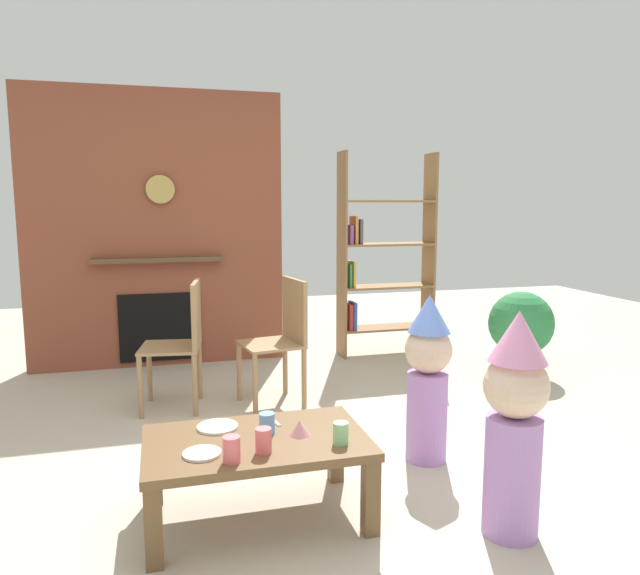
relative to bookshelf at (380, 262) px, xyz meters
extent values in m
plane|color=#BCB29E|center=(-1.29, -2.40, -0.88)|extent=(12.00, 12.00, 0.00)
cube|color=brown|center=(-2.02, 0.20, 0.32)|extent=(2.20, 0.18, 2.40)
cube|color=black|center=(-2.02, 0.10, -0.53)|extent=(0.70, 0.02, 0.60)
cube|color=brown|center=(-2.02, 0.06, 0.07)|extent=(1.10, 0.10, 0.04)
cylinder|color=tan|center=(-1.98, 0.08, 0.67)|extent=(0.24, 0.04, 0.24)
cube|color=olive|center=(-0.38, 0.00, 0.07)|extent=(0.02, 0.28, 1.90)
cube|color=olive|center=(0.50, 0.00, 0.07)|extent=(0.02, 0.28, 1.90)
cube|color=olive|center=(0.06, 0.00, -0.63)|extent=(0.86, 0.28, 0.02)
cube|color=olive|center=(0.06, 0.00, -0.23)|extent=(0.86, 0.28, 0.02)
cube|color=olive|center=(0.06, 0.00, 0.17)|extent=(0.86, 0.28, 0.02)
cube|color=olive|center=(0.06, 0.00, 0.57)|extent=(0.86, 0.28, 0.02)
cube|color=#B23333|center=(-0.31, 0.00, -0.50)|extent=(0.04, 0.20, 0.24)
cube|color=#3359A5|center=(-0.27, 0.00, -0.50)|extent=(0.03, 0.20, 0.25)
cube|color=#3F8C4C|center=(-0.32, 0.00, -0.11)|extent=(0.02, 0.20, 0.22)
cube|color=gold|center=(-0.28, 0.00, -0.10)|extent=(0.02, 0.20, 0.24)
cube|color=#8C4C99|center=(-0.31, 0.00, 0.26)|extent=(0.03, 0.20, 0.17)
cube|color=#D87F3F|center=(-0.27, 0.00, 0.30)|extent=(0.03, 0.20, 0.26)
cube|color=#4C4C51|center=(-0.22, 0.00, 0.29)|extent=(0.03, 0.20, 0.23)
cube|color=brown|center=(-1.62, -2.67, -0.52)|extent=(1.00, 0.61, 0.04)
cube|color=brown|center=(-2.07, -2.93, -0.71)|extent=(0.07, 0.07, 0.34)
cube|color=brown|center=(-1.16, -2.93, -0.71)|extent=(0.07, 0.07, 0.34)
cube|color=brown|center=(-2.07, -2.41, -0.71)|extent=(0.07, 0.07, 0.34)
cube|color=brown|center=(-1.16, -2.41, -0.71)|extent=(0.07, 0.07, 0.34)
cylinder|color=#669EE0|center=(-1.56, -2.62, -0.45)|extent=(0.07, 0.07, 0.10)
cylinder|color=#E5666B|center=(-1.61, -2.83, -0.45)|extent=(0.07, 0.07, 0.11)
cylinder|color=#8CD18C|center=(-1.27, -2.83, -0.45)|extent=(0.07, 0.07, 0.10)
cylinder|color=#E5666B|center=(-1.76, -2.89, -0.45)|extent=(0.07, 0.07, 0.11)
cylinder|color=white|center=(-1.78, -2.50, -0.49)|extent=(0.19, 0.19, 0.01)
cylinder|color=white|center=(-1.87, -2.78, -0.49)|extent=(0.16, 0.16, 0.01)
cone|color=pink|center=(-1.42, -2.68, -0.47)|extent=(0.10, 0.10, 0.07)
cube|color=silver|center=(-1.50, -2.48, -0.50)|extent=(0.04, 0.15, 0.01)
cylinder|color=#B27FCC|center=(-0.57, -3.09, -0.62)|extent=(0.24, 0.24, 0.53)
sphere|color=beige|center=(-0.57, -3.09, -0.21)|extent=(0.27, 0.27, 0.27)
cone|color=pink|center=(-0.57, -3.09, 0.00)|extent=(0.25, 0.25, 0.22)
cylinder|color=#B27FCC|center=(-0.60, -2.30, -0.63)|extent=(0.23, 0.23, 0.50)
sphere|color=beige|center=(-0.60, -2.30, -0.25)|extent=(0.26, 0.26, 0.26)
cone|color=#668CE5|center=(-0.60, -2.30, -0.05)|extent=(0.23, 0.23, 0.21)
cube|color=#9E7A51|center=(-1.96, -1.05, -0.44)|extent=(0.46, 0.46, 0.02)
cube|color=#9E7A51|center=(-1.78, -1.08, -0.21)|extent=(0.09, 0.40, 0.45)
cylinder|color=#9E7A51|center=(-2.11, -0.85, -0.67)|extent=(0.04, 0.04, 0.43)
cylinder|color=#9E7A51|center=(-2.16, -1.20, -0.67)|extent=(0.04, 0.04, 0.43)
cylinder|color=#9E7A51|center=(-1.75, -0.90, -0.67)|extent=(0.04, 0.04, 0.43)
cylinder|color=#9E7A51|center=(-1.81, -1.26, -0.67)|extent=(0.04, 0.04, 0.43)
cube|color=#9E7A51|center=(-1.27, -1.15, -0.44)|extent=(0.46, 0.46, 0.02)
cube|color=#9E7A51|center=(-1.09, -1.12, -0.21)|extent=(0.10, 0.40, 0.45)
cylinder|color=#9E7A51|center=(-1.48, -1.01, -0.67)|extent=(0.04, 0.04, 0.43)
cylinder|color=#9E7A51|center=(-1.42, -1.36, -0.67)|extent=(0.04, 0.04, 0.43)
cylinder|color=#9E7A51|center=(-1.12, -0.95, -0.67)|extent=(0.04, 0.04, 0.43)
cylinder|color=#9E7A51|center=(-1.06, -1.30, -0.67)|extent=(0.04, 0.04, 0.43)
cylinder|color=#9E5B42|center=(0.88, -0.98, -0.78)|extent=(0.28, 0.28, 0.21)
sphere|color=#2F8245|center=(0.88, -0.98, -0.44)|extent=(0.53, 0.53, 0.53)
camera|label=1|loc=(-2.01, -5.19, 0.55)|focal=33.15mm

